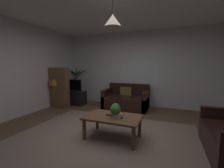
# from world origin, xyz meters

# --- Properties ---
(floor) EXTENTS (5.54, 5.35, 0.02)m
(floor) POSITION_xyz_m (0.00, 0.00, -0.01)
(floor) COLOR brown
(floor) RESTS_ON ground
(rug) EXTENTS (3.60, 2.94, 0.01)m
(rug) POSITION_xyz_m (0.00, -0.20, 0.00)
(rug) COLOR gray
(rug) RESTS_ON ground
(wall_back) EXTENTS (5.66, 0.06, 2.69)m
(wall_back) POSITION_xyz_m (0.00, 2.70, 1.34)
(wall_back) COLOR silver
(wall_back) RESTS_ON ground
(wall_left) EXTENTS (0.06, 5.35, 2.69)m
(wall_left) POSITION_xyz_m (-2.80, 0.00, 1.34)
(wall_left) COLOR silver
(wall_left) RESTS_ON ground
(window_pane) EXTENTS (1.35, 0.01, 0.90)m
(window_pane) POSITION_xyz_m (0.11, 2.67, 1.20)
(window_pane) COLOR white
(couch_under_window) EXTENTS (1.48, 0.89, 0.82)m
(couch_under_window) POSITION_xyz_m (-0.22, 2.17, 0.27)
(couch_under_window) COLOR black
(couch_under_window) RESTS_ON ground
(coffee_table) EXTENTS (1.10, 0.67, 0.45)m
(coffee_table) POSITION_xyz_m (0.15, -0.04, 0.38)
(coffee_table) COLOR brown
(coffee_table) RESTS_ON ground
(book_on_table_0) EXTENTS (0.16, 0.13, 0.02)m
(book_on_table_0) POSITION_xyz_m (0.07, -0.01, 0.46)
(book_on_table_0) COLOR #387247
(book_on_table_0) RESTS_ON coffee_table
(book_on_table_1) EXTENTS (0.12, 0.09, 0.02)m
(book_on_table_1) POSITION_xyz_m (0.06, -0.00, 0.48)
(book_on_table_1) COLOR #B22D2D
(book_on_table_1) RESTS_ON coffee_table
(remote_on_table_0) EXTENTS (0.17, 0.10, 0.02)m
(remote_on_table_0) POSITION_xyz_m (0.29, -0.09, 0.46)
(remote_on_table_0) COLOR black
(remote_on_table_0) RESTS_ON coffee_table
(potted_plant_on_table) EXTENTS (0.22, 0.22, 0.28)m
(potted_plant_on_table) POSITION_xyz_m (0.23, -0.08, 0.60)
(potted_plant_on_table) COLOR beige
(potted_plant_on_table) RESTS_ON coffee_table
(tv_stand) EXTENTS (0.90, 0.44, 0.50)m
(tv_stand) POSITION_xyz_m (-2.22, 1.92, 0.25)
(tv_stand) COLOR black
(tv_stand) RESTS_ON ground
(tv) EXTENTS (0.71, 0.16, 0.45)m
(tv) POSITION_xyz_m (-2.22, 1.90, 0.73)
(tv) COLOR black
(tv) RESTS_ON tv_stand
(potted_palm_corner) EXTENTS (0.87, 0.73, 1.44)m
(potted_palm_corner) POSITION_xyz_m (-2.42, 2.38, 0.68)
(potted_palm_corner) COLOR #4C4C51
(potted_palm_corner) RESTS_ON ground
(bookshelf_corner) EXTENTS (0.70, 0.31, 1.40)m
(bookshelf_corner) POSITION_xyz_m (-2.41, 1.37, 0.71)
(bookshelf_corner) COLOR brown
(bookshelf_corner) RESTS_ON ground
(pendant_lamp) EXTENTS (0.33, 0.33, 0.53)m
(pendant_lamp) POSITION_xyz_m (0.15, -0.04, 2.27)
(pendant_lamp) COLOR black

